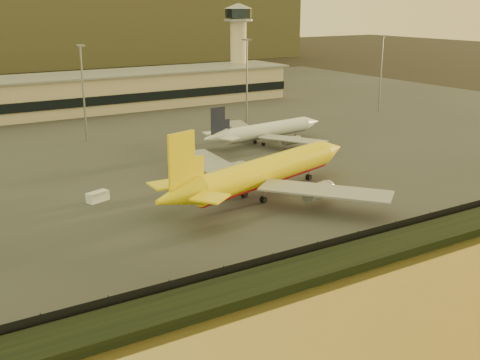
{
  "coord_description": "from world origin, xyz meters",
  "views": [
    {
      "loc": [
        -59.06,
        -76.26,
        36.18
      ],
      "look_at": [
        -3.79,
        12.0,
        5.29
      ],
      "focal_mm": 45.0,
      "sensor_mm": 36.0,
      "label": 1
    }
  ],
  "objects": [
    {
      "name": "terminal_building",
      "position": [
        -14.52,
        125.55,
        6.25
      ],
      "size": [
        202.0,
        25.0,
        12.6
      ],
      "color": "#C9AC8B",
      "rests_on": "tarmac"
    },
    {
      "name": "tarmac",
      "position": [
        0.0,
        95.0,
        0.1
      ],
      "size": [
        320.0,
        220.0,
        0.2
      ],
      "primitive_type": "cube",
      "color": "#2D2D2D",
      "rests_on": "ground"
    },
    {
      "name": "apron_light_masts",
      "position": [
        15.0,
        75.0,
        15.7
      ],
      "size": [
        152.2,
        12.2,
        25.4
      ],
      "color": "slate",
      "rests_on": "tarmac"
    },
    {
      "name": "control_tower",
      "position": [
        70.0,
        131.0,
        21.66
      ],
      "size": [
        11.2,
        11.2,
        35.5
      ],
      "color": "#C9AC8B",
      "rests_on": "tarmac"
    },
    {
      "name": "perimeter_fence",
      "position": [
        0.0,
        -13.0,
        1.3
      ],
      "size": [
        300.0,
        0.05,
        2.2
      ],
      "primitive_type": "cube",
      "color": "black",
      "rests_on": "tarmac"
    },
    {
      "name": "dhl_cargo_jet",
      "position": [
        3.22,
        14.73,
        4.97
      ],
      "size": [
        52.56,
        50.26,
        15.96
      ],
      "rotation": [
        0.0,
        0.0,
        0.28
      ],
      "color": "yellow",
      "rests_on": "tarmac"
    },
    {
      "name": "gse_vehicle_white",
      "position": [
        -24.83,
        28.79,
        1.14
      ],
      "size": [
        4.56,
        3.13,
        1.88
      ],
      "primitive_type": "cube",
      "rotation": [
        0.0,
        0.0,
        0.33
      ],
      "color": "silver",
      "rests_on": "tarmac"
    },
    {
      "name": "embankment",
      "position": [
        0.0,
        -17.0,
        0.7
      ],
      "size": [
        320.0,
        7.0,
        1.4
      ],
      "primitive_type": "cube",
      "color": "black",
      "rests_on": "ground"
    },
    {
      "name": "ground",
      "position": [
        0.0,
        0.0,
        0.0
      ],
      "size": [
        900.0,
        900.0,
        0.0
      ],
      "primitive_type": "plane",
      "color": "black",
      "rests_on": "ground"
    },
    {
      "name": "white_narrowbody_jet",
      "position": [
        29.08,
        51.87,
        3.6
      ],
      "size": [
        39.64,
        38.41,
        11.38
      ],
      "rotation": [
        0.0,
        0.0,
        0.12
      ],
      "color": "silver",
      "rests_on": "tarmac"
    },
    {
      "name": "gse_vehicle_yellow",
      "position": [
        7.12,
        25.75,
        1.06
      ],
      "size": [
        3.85,
        1.75,
        1.73
      ],
      "primitive_type": "cube",
      "rotation": [
        0.0,
        0.0,
        0.01
      ],
      "color": "yellow",
      "rests_on": "tarmac"
    }
  ]
}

